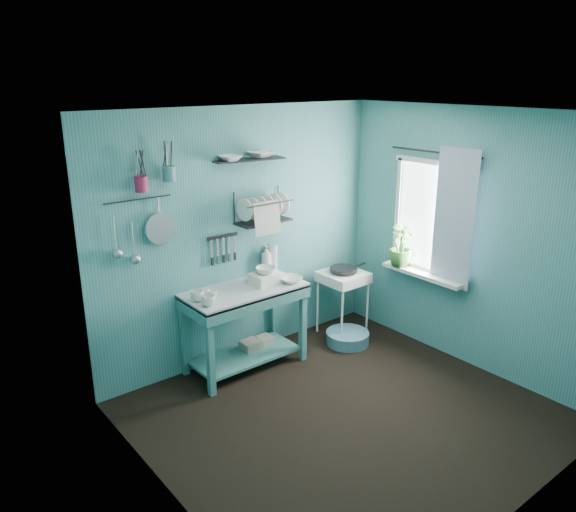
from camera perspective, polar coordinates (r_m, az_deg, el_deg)
floor at (r=4.99m, az=5.89°, el=-15.76°), size 3.20×3.20×0.00m
ceiling at (r=4.16m, az=7.02°, el=14.21°), size 3.20×3.20×0.00m
wall_back at (r=5.53m, az=-4.63°, el=2.02°), size 3.20×0.00×3.20m
wall_front at (r=3.62m, az=23.59°, el=-8.39°), size 3.20×0.00×3.20m
wall_left at (r=3.55m, az=-12.36°, el=-7.71°), size 0.00×3.00×3.00m
wall_right at (r=5.62m, az=18.03°, el=1.46°), size 0.00×3.00×3.00m
work_counter at (r=5.51m, az=-4.42°, el=-7.30°), size 1.25×0.78×0.83m
mug_left at (r=4.97m, az=-8.07°, el=-4.52°), size 0.12×0.12×0.10m
mug_mid at (r=5.10m, az=-7.68°, el=-3.94°), size 0.14×0.14×0.09m
mug_right at (r=5.09m, az=-9.19°, el=-4.02°), size 0.17×0.17×0.10m
wash_tub at (r=5.45m, az=-2.25°, el=-2.26°), size 0.28×0.22×0.10m
tub_bowl at (r=5.42m, az=-2.26°, el=-1.46°), size 0.20×0.19×0.06m
soap_bottle at (r=5.68m, az=-2.21°, el=-0.35°), size 0.11×0.12×0.30m
water_bottle at (r=5.76m, az=-1.53°, el=-0.19°), size 0.09×0.09×0.28m
counter_bowl at (r=5.48m, az=0.25°, el=-2.41°), size 0.22×0.22×0.05m
hotplate_stand at (r=6.24m, az=5.55°, el=-4.77°), size 0.52×0.52×0.72m
frying_pan at (r=6.10m, az=5.66°, el=-1.34°), size 0.30×0.30×0.03m
knife_strip at (r=5.36m, az=-6.68°, el=1.98°), size 0.32×0.03×0.03m
dish_rack at (r=5.44m, az=-2.52°, el=5.04°), size 0.56×0.26×0.32m
upper_shelf at (r=5.30m, az=-4.01°, el=9.75°), size 0.72×0.28×0.01m
shelf_bowl_left at (r=5.18m, az=-5.90°, el=10.05°), size 0.21×0.21×0.05m
shelf_bowl_right at (r=5.38m, az=-2.76°, el=10.08°), size 0.27×0.27×0.06m
utensil_cup_magenta at (r=4.81m, az=-14.69°, el=7.09°), size 0.11×0.11×0.13m
utensil_cup_teal at (r=4.91m, az=-11.98°, el=8.18°), size 0.11×0.11×0.13m
colander at (r=4.99m, az=-12.85°, el=2.77°), size 0.28×0.03×0.28m
ladle_outer at (r=4.84m, az=-17.22°, el=2.22°), size 0.01×0.01×0.30m
ladle_inner at (r=4.92m, az=-15.48°, el=1.63°), size 0.01×0.01×0.30m
hook_rail at (r=4.88m, az=-15.01°, el=5.57°), size 0.60×0.01×0.01m
window_glass at (r=5.82m, az=14.43°, el=3.85°), size 0.00×1.10×1.10m
windowsill at (r=5.92m, az=13.49°, el=-1.81°), size 0.16×0.95×0.04m
curtain at (r=5.59m, az=16.50°, el=3.63°), size 0.00×1.35×1.35m
curtain_rod at (r=5.67m, az=14.66°, el=10.17°), size 0.02×1.05×0.02m
potted_plant at (r=6.00m, az=11.38°, el=1.01°), size 0.25×0.25×0.44m
storage_tin_large at (r=5.74m, az=-3.80°, el=-9.63°), size 0.18×0.18×0.22m
storage_tin_small at (r=5.87m, az=-2.35°, el=-9.05°), size 0.15×0.15×0.20m
floor_basin at (r=6.13m, az=6.06°, el=-8.24°), size 0.46×0.46×0.13m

